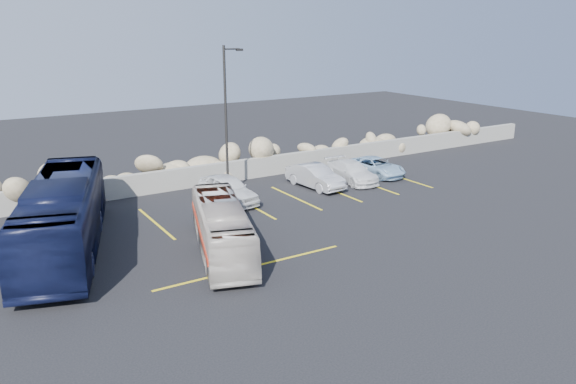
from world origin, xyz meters
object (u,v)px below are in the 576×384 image
vintage_bus (222,228)px  car_c (352,172)px  lamppost (227,117)px  car_b (315,176)px  car_d (376,167)px  car_a (228,189)px  tour_coach (63,216)px

vintage_bus → car_c: 12.83m
lamppost → car_b: 6.21m
car_c → car_d: 2.20m
car_b → car_d: car_b is taller
lamppost → car_b: (4.85, -1.33, -3.64)m
lamppost → car_d: bearing=-6.3°
lamppost → car_c: bearing=-10.7°
car_a → car_d: 10.28m
vintage_bus → car_b: 10.64m
tour_coach → car_b: size_ratio=2.73×
lamppost → car_d: 10.36m
car_b → vintage_bus: bearing=-150.8°
tour_coach → car_a: tour_coach is taller
vintage_bus → car_c: (11.34, 5.97, -0.46)m
car_a → car_c: (8.11, -0.12, -0.12)m
car_b → car_a: bearing=174.1°
lamppost → car_c: size_ratio=1.94×
car_a → car_d: size_ratio=1.04×
car_d → car_c: bearing=-176.0°
car_a → car_b: size_ratio=1.05×
lamppost → tour_coach: size_ratio=0.73×
car_a → car_c: 8.11m
vintage_bus → car_d: vintage_bus is taller
tour_coach → car_a: bearing=33.8°
car_b → car_d: (4.76, 0.28, -0.10)m
car_c → car_d: size_ratio=1.02×
car_b → car_c: (2.59, -0.07, -0.06)m
tour_coach → car_b: (14.14, 2.48, -0.86)m
car_c → car_a: bearing=-175.6°
lamppost → car_d: (9.61, -1.05, -3.74)m
car_a → car_d: car_a is taller
vintage_bus → tour_coach: 6.47m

